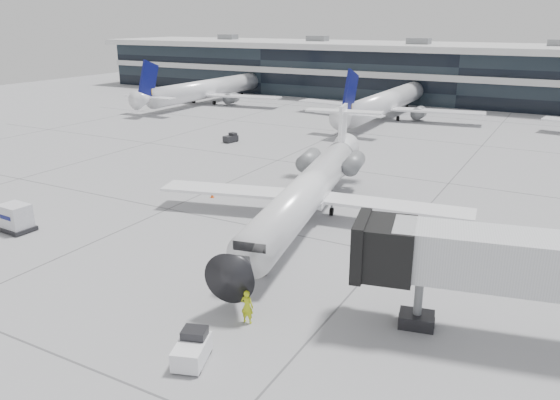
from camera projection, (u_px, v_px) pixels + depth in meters
The scene contains 10 objects.
ground at pixel (266, 229), 43.64m from camera, with size 220.00×220.00×0.00m, color gray.
terminal at pixel (469, 76), 110.33m from camera, with size 170.00×22.00×10.00m, color black.
bg_jet_left at pixel (210, 103), 109.95m from camera, with size 32.00×40.00×9.60m, color white, non-canonical shape.
bg_jet_center at pixel (387, 118), 93.07m from camera, with size 32.00×40.00×9.60m, color white, non-canonical shape.
regional_jet at pixel (310, 189), 45.19m from camera, with size 26.39×32.89×7.63m.
ramp_worker at pixel (247, 307), 29.83m from camera, with size 0.72×0.47×1.98m, color #C2D616.
baggage_tug at pixel (192, 349), 26.54m from camera, with size 2.10×2.70×1.51m.
cargo_uld at pixel (16, 218), 42.92m from camera, with size 2.71×2.06×2.13m.
traffic_cone at pixel (212, 195), 51.25m from camera, with size 0.40×0.40×0.52m.
far_tug at pixel (231, 138), 74.42m from camera, with size 1.58×2.16×1.23m.
Camera 1 is at (20.54, -35.15, 15.92)m, focal length 35.00 mm.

